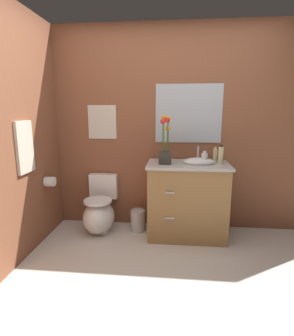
{
  "coord_description": "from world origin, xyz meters",
  "views": [
    {
      "loc": [
        0.07,
        -1.96,
        1.49
      ],
      "look_at": [
        -0.24,
        1.06,
        0.84
      ],
      "focal_mm": 28.88,
      "sensor_mm": 36.0,
      "label": 1
    }
  ],
  "objects": [
    {
      "name": "lotion_bottle",
      "position": [
        0.59,
        1.11,
        1.0
      ],
      "size": [
        0.06,
        0.06,
        0.22
      ],
      "color": "beige",
      "rests_on": "vanity_cabinet"
    },
    {
      "name": "soap_bottle",
      "position": [
        0.55,
        1.25,
        0.97
      ],
      "size": [
        0.05,
        0.05,
        0.17
      ],
      "color": "beige",
      "rests_on": "vanity_cabinet"
    },
    {
      "name": "flower_vase",
      "position": [
        -0.03,
        1.07,
        1.08
      ],
      "size": [
        0.14,
        0.14,
        0.55
      ],
      "color": "#38332D",
      "rests_on": "vanity_cabinet"
    },
    {
      "name": "hand_wash_bottle",
      "position": [
        0.41,
        1.08,
        0.96
      ],
      "size": [
        0.07,
        0.07,
        0.15
      ],
      "color": "white",
      "rests_on": "vanity_cabinet"
    },
    {
      "name": "toilet_paper_roll",
      "position": [
        -1.36,
        0.94,
        0.68
      ],
      "size": [
        0.11,
        0.11,
        0.11
      ],
      "primitive_type": "cylinder",
      "rotation": [
        0.0,
        1.57,
        0.0
      ],
      "color": "white"
    },
    {
      "name": "toilet",
      "position": [
        -0.84,
        1.14,
        0.24
      ],
      "size": [
        0.38,
        0.59,
        0.69
      ],
      "color": "white",
      "rests_on": "ground_plane"
    },
    {
      "name": "trash_bin",
      "position": [
        -0.37,
        1.19,
        0.14
      ],
      "size": [
        0.18,
        0.18,
        0.27
      ],
      "color": "#B7B7BC",
      "rests_on": "ground_plane"
    },
    {
      "name": "ground_plane",
      "position": [
        0.0,
        0.0,
        0.0
      ],
      "size": [
        9.54,
        9.54,
        0.0
      ],
      "primitive_type": "plane",
      "color": "beige"
    },
    {
      "name": "wall_back",
      "position": [
        0.2,
        1.44,
        1.25
      ],
      "size": [
        4.45,
        0.05,
        2.5
      ],
      "primitive_type": "cube",
      "color": "brown",
      "rests_on": "ground_plane"
    },
    {
      "name": "wall_poster",
      "position": [
        -0.84,
        1.41,
        1.34
      ],
      "size": [
        0.36,
        0.01,
        0.42
      ],
      "primitive_type": "cube",
      "color": "beige"
    },
    {
      "name": "hanging_towel",
      "position": [
        -1.42,
        0.58,
        1.13
      ],
      "size": [
        0.03,
        0.28,
        0.52
      ],
      "primitive_type": "cube",
      "color": "beige"
    },
    {
      "name": "wall_mirror",
      "position": [
        0.23,
        1.41,
        1.45
      ],
      "size": [
        0.8,
        0.01,
        0.7
      ],
      "primitive_type": "cube",
      "color": "#B2BCC6"
    },
    {
      "name": "vanity_cabinet",
      "position": [
        0.24,
        1.11,
        0.46
      ],
      "size": [
        0.94,
        0.56,
        1.07
      ],
      "color": "#9E7242",
      "rests_on": "ground_plane"
    },
    {
      "name": "wall_left",
      "position": [
        -1.46,
        0.42,
        1.25
      ],
      "size": [
        0.05,
        3.96,
        2.5
      ],
      "primitive_type": "cube",
      "color": "brown",
      "rests_on": "ground_plane"
    }
  ]
}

